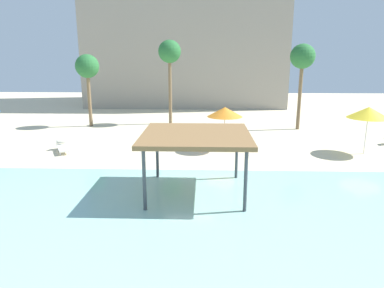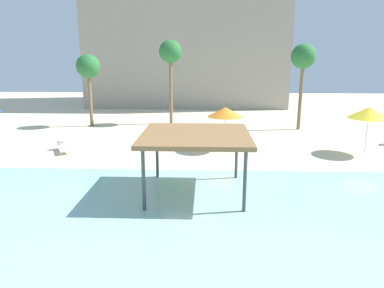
# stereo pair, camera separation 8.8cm
# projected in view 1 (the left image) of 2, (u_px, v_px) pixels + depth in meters

# --- Properties ---
(ground_plane) EXTENTS (80.00, 80.00, 0.00)m
(ground_plane) POSITION_uv_depth(u_px,v_px,m) (188.00, 181.00, 17.07)
(ground_plane) COLOR beige
(lagoon_water) EXTENTS (44.00, 13.50, 0.04)m
(lagoon_water) POSITION_uv_depth(u_px,v_px,m) (181.00, 234.00, 11.97)
(lagoon_water) COLOR #99D1C6
(lagoon_water) RESTS_ON ground
(shade_pavilion) EXTENTS (4.51, 4.51, 2.65)m
(shade_pavilion) POSITION_uv_depth(u_px,v_px,m) (196.00, 137.00, 14.96)
(shade_pavilion) COLOR #42474C
(shade_pavilion) RESTS_ON ground
(beach_umbrella_yellow_1) EXTENTS (2.42, 2.42, 2.86)m
(beach_umbrella_yellow_1) POSITION_uv_depth(u_px,v_px,m) (369.00, 113.00, 21.06)
(beach_umbrella_yellow_1) COLOR silver
(beach_umbrella_yellow_1) RESTS_ON ground
(beach_umbrella_orange_2) EXTENTS (2.17, 2.17, 2.72)m
(beach_umbrella_orange_2) POSITION_uv_depth(u_px,v_px,m) (225.00, 112.00, 21.92)
(beach_umbrella_orange_2) COLOR silver
(beach_umbrella_orange_2) RESTS_ON ground
(lounge_chair_0) EXTENTS (1.40, 1.96, 0.74)m
(lounge_chair_0) POSITION_uv_depth(u_px,v_px,m) (63.00, 146.00, 22.09)
(lounge_chair_0) COLOR white
(lounge_chair_0) RESTS_ON ground
(palm_tree_0) EXTENTS (1.90, 1.90, 5.88)m
(palm_tree_0) POSITION_uv_depth(u_px,v_px,m) (87.00, 68.00, 28.81)
(palm_tree_0) COLOR brown
(palm_tree_0) RESTS_ON ground
(palm_tree_1) EXTENTS (1.90, 1.90, 7.04)m
(palm_tree_1) POSITION_uv_depth(u_px,v_px,m) (170.00, 54.00, 29.71)
(palm_tree_1) COLOR brown
(palm_tree_1) RESTS_ON ground
(palm_tree_2) EXTENTS (1.90, 1.90, 6.66)m
(palm_tree_2) POSITION_uv_depth(u_px,v_px,m) (302.00, 59.00, 27.45)
(palm_tree_2) COLOR brown
(palm_tree_2) RESTS_ON ground
(hotel_block_0) EXTENTS (22.40, 11.70, 19.13)m
(hotel_block_0) POSITION_uv_depth(u_px,v_px,m) (186.00, 22.00, 42.40)
(hotel_block_0) COLOR #9E9384
(hotel_block_0) RESTS_ON ground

